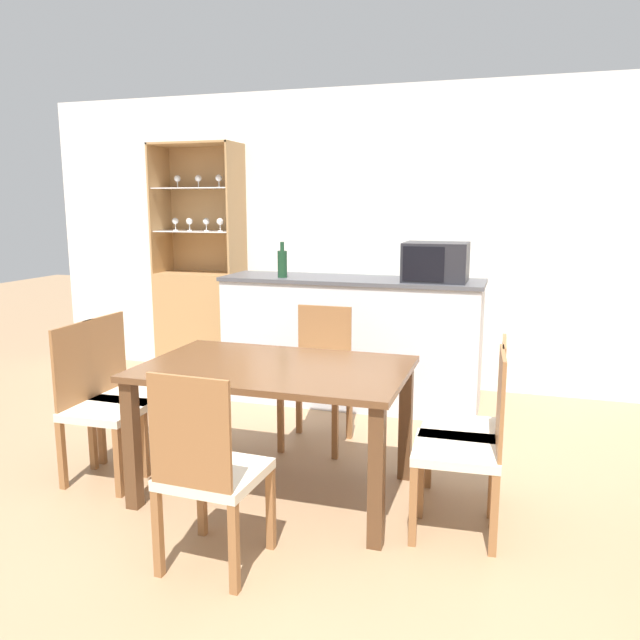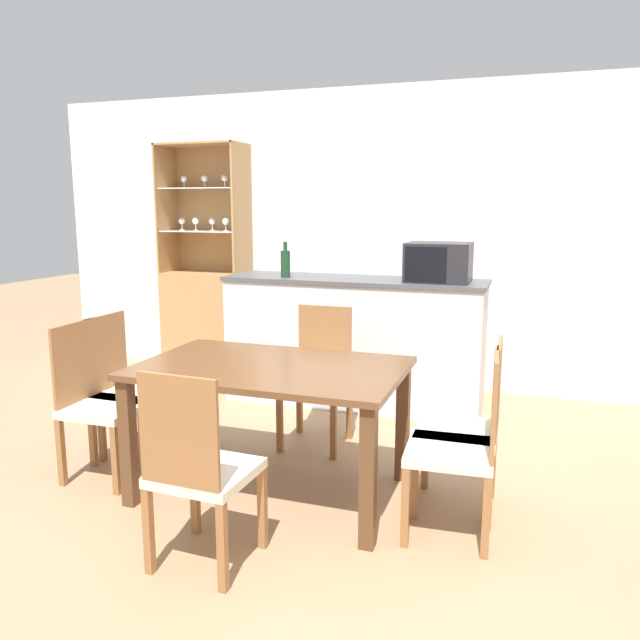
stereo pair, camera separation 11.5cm
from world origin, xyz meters
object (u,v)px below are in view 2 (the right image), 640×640
dining_table (271,384)px  dining_chair_side_right_far (466,428)px  microwave (438,262)px  dining_chair_head_far (318,378)px  dining_chair_side_left_near (99,403)px  wine_bottle (285,263)px  display_cabinet (208,307)px  dining_chair_side_left_far (128,390)px  dining_chair_head_near (200,471)px  dining_chair_side_right_near (460,447)px

dining_table → dining_chair_side_right_far: size_ratio=1.56×
microwave → dining_chair_head_far: bearing=-126.0°
dining_table → dining_chair_side_left_near: dining_chair_side_left_near is taller
dining_chair_side_right_far → wine_bottle: (-1.56, 1.40, 0.68)m
dining_chair_side_left_near → display_cabinet: bearing=-167.5°
dining_table → dining_chair_side_left_far: dining_chair_side_left_far is taller
dining_chair_head_near → dining_chair_head_far: size_ratio=1.00×
dining_table → dining_chair_head_near: 0.79m
dining_chair_side_right_far → display_cabinet: bearing=51.3°
dining_chair_side_right_near → dining_chair_side_left_far: size_ratio=1.00×
dining_chair_side_left_far → dining_chair_side_left_near: (0.00, -0.27, 0.00)m
dining_chair_head_near → dining_chair_side_right_far: bearing=43.8°
dining_table → dining_chair_side_right_near: bearing=-7.3°
dining_chair_head_near → dining_chair_side_left_far: same height
dining_chair_side_left_near → wine_bottle: size_ratio=3.26×
dining_chair_side_right_near → dining_chair_side_left_near: bearing=86.6°
dining_chair_side_right_near → microwave: microwave is taller
dining_chair_side_left_far → dining_chair_side_left_near: bearing=1.0°
dining_chair_side_right_far → dining_chair_head_near: bearing=130.3°
dining_table → microwave: microwave is taller
dining_table → dining_chair_side_right_far: (1.02, 0.14, -0.17)m
dining_chair_side_right_near → dining_chair_head_far: size_ratio=1.00×
dining_chair_head_far → wine_bottle: bearing=-55.5°
display_cabinet → dining_chair_side_left_near: bearing=-76.3°
dining_chair_side_left_near → dining_chair_side_right_near: bearing=88.9°
display_cabinet → dining_chair_side_right_near: (2.60, -2.27, -0.18)m
dining_chair_head_near → dining_chair_side_left_far: 1.36m
display_cabinet → dining_chair_head_far: display_cabinet is taller
dining_chair_side_right_near → dining_chair_side_right_far: size_ratio=1.00×
dining_chair_head_far → dining_chair_side_right_far: (1.02, -0.63, 0.00)m
dining_chair_side_right_near → dining_chair_side_left_near: 2.05m
dining_chair_side_left_near → dining_chair_side_left_far: bearing=178.8°
microwave → wine_bottle: (-1.17, -0.10, -0.03)m
dining_table → dining_chair_side_left_far: size_ratio=1.56×
dining_chair_head_far → dining_chair_side_left_far: 1.20m
dining_chair_side_left_near → microwave: size_ratio=1.94×
dining_table → dining_chair_side_left_near: 1.05m
dining_chair_side_left_near → wine_bottle: wine_bottle is taller
dining_chair_side_right_near → dining_chair_head_far: bearing=45.2°
dining_chair_side_right_near → wine_bottle: (-1.56, 1.67, 0.68)m
dining_chair_side_left_near → microwave: 2.53m
dining_chair_head_near → dining_table: bearing=92.2°
dining_chair_head_far → dining_chair_side_left_far: same height
dining_chair_head_near → dining_chair_side_right_near: size_ratio=1.00×
display_cabinet → dining_chair_side_left_near: size_ratio=2.33×
dining_chair_side_right_far → wine_bottle: wine_bottle is taller
dining_chair_head_far → wine_bottle: wine_bottle is taller
dining_table → wine_bottle: 1.70m
dining_chair_side_left_near → microwave: microwave is taller
dining_chair_side_right_far → wine_bottle: bearing=46.9°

